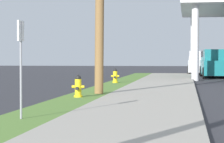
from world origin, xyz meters
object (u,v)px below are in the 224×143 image
object	(u,v)px
street_sign_post	(21,49)
truck_teal_on_apron	(216,65)
fire_hydrant_second	(78,87)
truck_silver_at_forecourt	(200,63)
fire_hydrant_third	(115,77)

from	to	relation	value
street_sign_post	truck_teal_on_apron	world-z (taller)	street_sign_post
street_sign_post	fire_hydrant_second	bearing A→B (deg)	90.35
street_sign_post	truck_silver_at_forecourt	world-z (taller)	street_sign_post
truck_silver_at_forecourt	truck_teal_on_apron	world-z (taller)	same
fire_hydrant_third	truck_teal_on_apron	xyz separation A→B (m)	(5.71, 10.71, 0.47)
fire_hydrant_third	truck_teal_on_apron	size ratio (longest dim) A/B	0.14
fire_hydrant_second	truck_silver_at_forecourt	world-z (taller)	truck_silver_at_forecourt
truck_silver_at_forecourt	truck_teal_on_apron	size ratio (longest dim) A/B	1.00
fire_hydrant_second	fire_hydrant_third	size ratio (longest dim) A/B	1.00
fire_hydrant_second	fire_hydrant_third	distance (m)	9.63
fire_hydrant_second	fire_hydrant_third	world-z (taller)	same
street_sign_post	truck_silver_at_forecourt	xyz separation A→B (m)	(4.64, 33.59, -0.72)
fire_hydrant_second	truck_silver_at_forecourt	bearing A→B (deg)	80.34
fire_hydrant_third	truck_teal_on_apron	bearing A→B (deg)	61.92
fire_hydrant_second	fire_hydrant_third	xyz separation A→B (m)	(-0.09, 9.63, 0.00)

